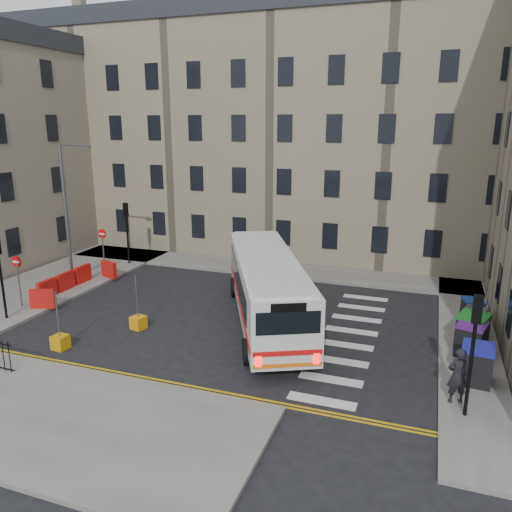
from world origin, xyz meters
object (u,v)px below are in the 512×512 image
Objects in this scene: bollard_yellow at (138,323)px; pedestrian at (458,376)px; wheelie_bin_c at (472,331)px; streetlamp at (66,212)px; wheelie_bin_a at (477,364)px; wheelie_bin_d at (474,321)px; wheelie_bin_e at (472,311)px; bus at (267,286)px; bollard_chevron at (60,342)px; wheelie_bin_b at (471,339)px.

pedestrian is at bearing -8.75° from bollard_yellow.
wheelie_bin_c reaches higher than bollard_yellow.
streetlamp is 22.88m from wheelie_bin_a.
wheelie_bin_d reaches higher than bollard_yellow.
wheelie_bin_d is 1.35m from wheelie_bin_e.
pedestrian is at bearing -107.10° from wheelie_bin_a.
bus is 6.26m from bollard_yellow.
wheelie_bin_a is (22.05, -5.03, -3.48)m from streetlamp.
wheelie_bin_c is 1.64m from wheelie_bin_d.
streetlamp is 22.42m from wheelie_bin_c.
wheelie_bin_a is 16.65m from bollard_chevron.
wheelie_bin_c reaches higher than wheelie_bin_d.
wheelie_bin_e is at bearing -118.50° from pedestrian.
bollard_chevron is (-16.36, -4.92, -0.53)m from wheelie_bin_b.
bollard_yellow is (-14.42, -1.93, -0.53)m from wheelie_bin_b.
bus is at bearing 166.91° from wheelie_bin_a.
wheelie_bin_c is at bearing -78.84° from wheelie_bin_d.
bollard_yellow is at bearing -150.77° from wheelie_bin_c.
bollard_chevron is (-16.43, -2.61, -0.55)m from wheelie_bin_a.
bollard_yellow is (-13.76, 2.12, -0.83)m from pedestrian.
wheelie_bin_e reaches higher than bollard_yellow.
wheelie_bin_b is at bearing -30.71° from bus.
wheelie_bin_e is (-0.01, 1.35, -0.00)m from wheelie_bin_d.
wheelie_bin_b is 0.75× the size of pedestrian.
bollard_chevron is at bearing -123.00° from bollard_yellow.
wheelie_bin_b is (21.97, -2.72, -3.50)m from streetlamp.
wheelie_bin_a is at bearing -74.60° from wheelie_bin_d.
streetlamp is at bearing -171.59° from wheelie_bin_b.
wheelie_bin_b is 17.09m from bollard_chevron.
bollard_chevron is at bearing -147.78° from wheelie_bin_b.
bollard_chevron is (-16.64, -7.33, -0.43)m from wheelie_bin_d.
wheelie_bin_a is 14.51m from bollard_yellow.
wheelie_bin_c is 14.77m from bollard_yellow.
bus is at bearing -174.96° from wheelie_bin_e.
bollard_chevron is (-16.45, -5.71, -0.58)m from wheelie_bin_c.
wheelie_bin_d is at bearing 101.86° from wheelie_bin_c.
wheelie_bin_e reaches higher than bollard_chevron.
wheelie_bin_d is (22.26, -0.32, -3.61)m from streetlamp.
wheelie_bin_c is (9.08, 0.00, -0.98)m from bus.
streetlamp is 5.84× the size of wheelie_bin_a.
bollard_yellow is at bearing -171.57° from wheelie_bin_e.
bollard_yellow is (7.56, -4.66, -4.04)m from streetlamp.
bollard_chevron is (-7.36, -5.70, -1.55)m from bus.
wheelie_bin_b is at bearing 97.62° from wheelie_bin_a.
wheelie_bin_c reaches higher than bollard_chevron.
streetlamp is 0.69× the size of bus.
pedestrian is 3.27× the size of bollard_chevron.
wheelie_bin_c is 2.66× the size of bollard_chevron.
pedestrian is 3.27× the size of bollard_yellow.
wheelie_bin_e is at bearing 105.08° from wheelie_bin_c.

